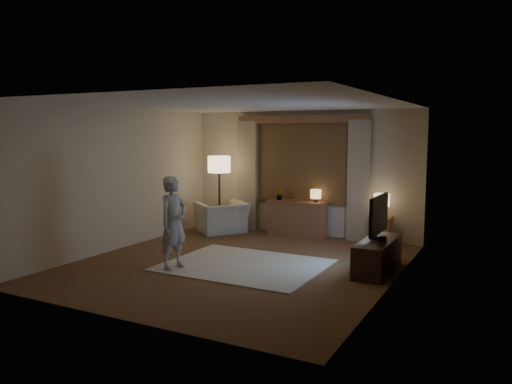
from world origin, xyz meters
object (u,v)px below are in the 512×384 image
Objects in this scene: tv_stand at (378,256)px; armchair at (222,217)px; person at (174,223)px; sideboard at (297,220)px; side_table at (381,231)px.

armchair is at bearing 158.56° from tv_stand.
person is (-2.87, -1.37, 0.50)m from tv_stand.
side_table is (1.75, -0.05, -0.07)m from sideboard.
tv_stand is at bearing -57.50° from person.
tv_stand is at bearing -77.66° from side_table.
sideboard is at bearing 138.95° from tv_stand.
person reaches higher than sideboard.
armchair is at bearing -165.96° from sideboard.
sideboard is at bearing 178.36° from side_table.
sideboard reaches higher than armchair.
armchair is 4.02m from tv_stand.
armchair is (-1.60, -0.40, -0.02)m from sideboard.
side_table is at bearing 102.34° from tv_stand.
armchair is at bearing -174.04° from side_table.
tv_stand is 3.22m from person.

